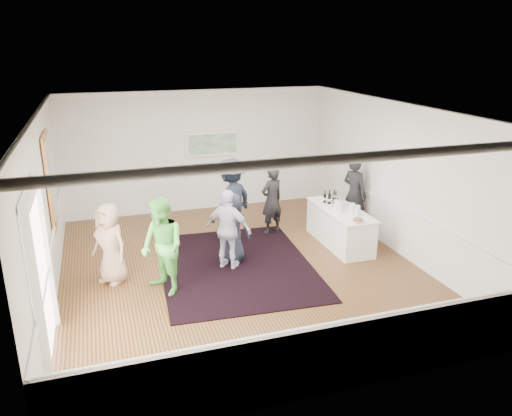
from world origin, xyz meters
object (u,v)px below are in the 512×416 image
object	(u,v)px
guest_dark_b	(272,200)
ice_bucket	(337,202)
guest_dark_a	(231,201)
nut_bowl	(358,220)
guest_tan	(110,243)
guest_lilac	(228,230)
serving_table	(340,226)
bartender	(354,194)
guest_green	(162,247)
guest_navy	(232,227)

from	to	relation	value
guest_dark_b	ice_bucket	distance (m)	1.55
guest_dark_a	nut_bowl	size ratio (longest dim) A/B	7.40
guest_tan	guest_dark_b	size ratio (longest dim) A/B	0.97
guest_lilac	guest_dark_a	xyz separation A→B (m)	(0.43, 1.34, 0.15)
guest_dark_b	nut_bowl	size ratio (longest dim) A/B	6.22
guest_lilac	ice_bucket	world-z (taller)	guest_lilac
guest_tan	ice_bucket	bearing A→B (deg)	54.03
guest_dark_b	ice_bucket	bearing A→B (deg)	122.73
guest_lilac	guest_dark_a	world-z (taller)	guest_dark_a
guest_dark_b	ice_bucket	size ratio (longest dim) A/B	6.24
serving_table	ice_bucket	xyz separation A→B (m)	(-0.01, 0.18, 0.53)
bartender	guest_green	distance (m)	5.11
guest_dark_b	nut_bowl	xyz separation A→B (m)	(1.16, -2.01, 0.06)
bartender	ice_bucket	size ratio (longest dim) A/B	7.07
ice_bucket	guest_tan	bearing A→B (deg)	-174.05
serving_table	guest_tan	size ratio (longest dim) A/B	1.32
guest_dark_b	serving_table	bearing A→B (deg)	118.08
guest_tan	guest_green	xyz separation A→B (m)	(0.88, -0.73, 0.11)
guest_navy	ice_bucket	world-z (taller)	guest_navy
guest_dark_a	guest_navy	distance (m)	1.07
bartender	guest_lilac	world-z (taller)	bartender
bartender	guest_green	world-z (taller)	bartender
serving_table	guest_navy	distance (m)	2.54
bartender	guest_dark_b	size ratio (longest dim) A/B	1.13
guest_green	guest_navy	world-z (taller)	guest_green
guest_tan	guest_navy	world-z (taller)	guest_tan
bartender	nut_bowl	size ratio (longest dim) A/B	7.04
guest_lilac	guest_dark_a	bearing A→B (deg)	-69.08
serving_table	guest_lilac	distance (m)	2.75
guest_tan	ice_bucket	world-z (taller)	guest_tan
bartender	guest_dark_a	world-z (taller)	guest_dark_a
guest_tan	guest_navy	size ratio (longest dim) A/B	1.08
guest_lilac	nut_bowl	size ratio (longest dim) A/B	6.26
serving_table	guest_green	xyz separation A→B (m)	(-4.08, -1.06, 0.48)
guest_dark_b	guest_tan	bearing A→B (deg)	2.74
guest_green	guest_dark_a	world-z (taller)	guest_dark_a
guest_lilac	guest_dark_b	distance (m)	2.14
guest_tan	serving_table	bearing A→B (deg)	51.97
guest_lilac	guest_navy	world-z (taller)	guest_lilac
guest_lilac	guest_navy	bearing A→B (deg)	-78.88
guest_tan	guest_dark_b	distance (m)	4.02
guest_dark_b	guest_navy	distance (m)	1.79
guest_lilac	guest_dark_a	distance (m)	1.41
guest_lilac	ice_bucket	size ratio (longest dim) A/B	6.29
guest_green	ice_bucket	bearing A→B (deg)	82.35
bartender	guest_dark_a	xyz separation A→B (m)	(-2.98, 0.22, 0.05)
guest_lilac	guest_navy	xyz separation A→B (m)	(0.17, 0.33, -0.09)
guest_dark_a	ice_bucket	world-z (taller)	guest_dark_a
serving_table	guest_green	size ratio (longest dim) A/B	1.15
guest_tan	guest_dark_a	xyz separation A→B (m)	(2.70, 1.26, 0.18)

